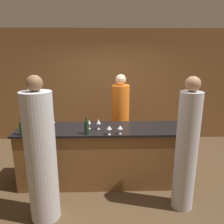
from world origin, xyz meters
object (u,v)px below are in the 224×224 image
(bartender, at_px, (120,121))
(wine_bottle_0, at_px, (22,128))
(guest_1, at_px, (41,157))
(wine_bottle_1, at_px, (87,127))
(guest_0, at_px, (186,150))

(bartender, height_order, wine_bottle_0, bartender)
(guest_1, height_order, wine_bottle_1, guest_1)
(bartender, height_order, guest_0, guest_0)
(bartender, relative_size, wine_bottle_0, 6.54)
(guest_0, bearing_deg, wine_bottle_0, 170.09)
(guest_0, relative_size, wine_bottle_0, 6.98)
(guest_0, bearing_deg, wine_bottle_1, 162.87)
(guest_0, xyz_separation_m, guest_1, (-1.96, -0.16, -0.00))
(bartender, bearing_deg, guest_1, 57.12)
(wine_bottle_1, bearing_deg, guest_0, -17.13)
(wine_bottle_0, bearing_deg, bartender, 36.71)
(guest_0, height_order, wine_bottle_1, guest_0)
(bartender, xyz_separation_m, wine_bottle_0, (-1.59, -1.18, 0.27))
(guest_0, relative_size, wine_bottle_1, 7.11)
(guest_0, distance_m, wine_bottle_0, 2.45)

